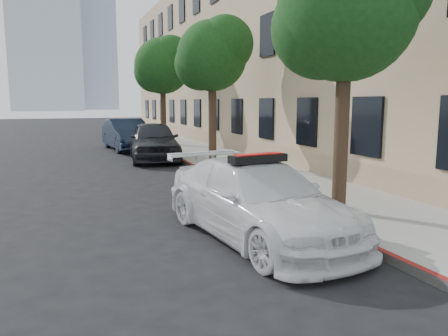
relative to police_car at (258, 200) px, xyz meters
name	(u,v)px	position (x,y,z in m)	size (l,w,h in m)	color
ground	(182,209)	(-0.71, 2.58, -0.70)	(120.00, 120.00, 0.00)	black
sidewalk	(198,153)	(2.89, 12.58, -0.63)	(3.20, 50.00, 0.15)	gray
curb_strip	(166,154)	(1.35, 12.58, -0.63)	(0.12, 50.00, 0.15)	maroon
building	(260,59)	(8.49, 17.58, 4.30)	(8.00, 36.00, 10.00)	tan
tower_right	(91,38)	(8.29, 137.58, 21.30)	(14.00, 14.00, 44.00)	#9EA8B7
tree_near	(348,10)	(2.22, 0.57, 3.57)	(2.92, 2.82, 5.62)	black
tree_mid	(213,55)	(2.22, 8.57, 3.46)	(2.77, 2.64, 5.43)	black
tree_far	(163,65)	(2.22, 16.57, 3.68)	(3.10, 3.00, 5.81)	black
police_car	(258,200)	(0.00, 0.00, 0.00)	(2.53, 5.02, 1.55)	white
parked_car_mid	(154,141)	(0.49, 11.24, 0.12)	(1.95, 4.84, 1.65)	black
parked_car_far	(127,135)	(0.04, 15.58, 0.09)	(1.69, 4.84, 1.59)	black
fire_hydrant	(280,183)	(1.64, 2.20, -0.19)	(0.32, 0.29, 0.75)	silver
traffic_cone	(277,183)	(1.64, 2.32, -0.21)	(0.42, 0.42, 0.68)	black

